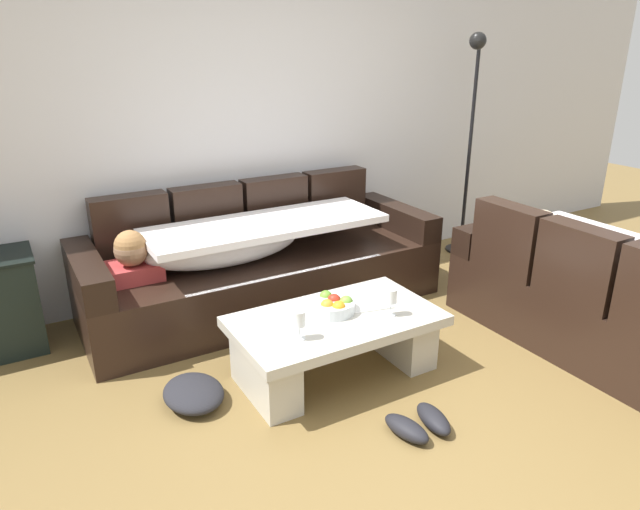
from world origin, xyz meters
name	(u,v)px	position (x,y,z in m)	size (l,w,h in m)	color
ground_plane	(425,408)	(0.00, 0.00, 0.00)	(14.00, 14.00, 0.00)	brown
back_wall	(255,114)	(0.00, 2.15, 1.35)	(9.00, 0.10, 2.70)	silver
couch_along_wall	(256,266)	(-0.26, 1.63, 0.33)	(2.59, 0.92, 0.88)	black
couch_near_window	(605,299)	(1.41, -0.04, 0.34)	(0.92, 1.96, 0.88)	black
coffee_table	(336,338)	(-0.24, 0.54, 0.24)	(1.20, 0.68, 0.38)	beige
fruit_bowl	(332,305)	(-0.23, 0.60, 0.42)	(0.28, 0.28, 0.10)	silver
wine_glass_near_left	(299,320)	(-0.55, 0.41, 0.50)	(0.07, 0.07, 0.17)	silver
wine_glass_near_right	(391,297)	(0.04, 0.39, 0.50)	(0.07, 0.07, 0.17)	silver
open_magazine	(367,303)	(0.00, 0.59, 0.39)	(0.28, 0.21, 0.01)	white
floor_lamp	(470,134)	(1.87, 1.73, 1.12)	(0.33, 0.31, 1.95)	black
pair_of_shoes	(420,424)	(-0.15, -0.14, 0.04)	(0.34, 0.29, 0.09)	black
crumpled_garment	(194,393)	(-1.08, 0.68, 0.06)	(0.40, 0.32, 0.12)	#232328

